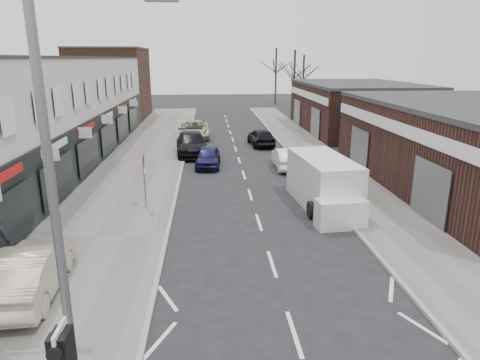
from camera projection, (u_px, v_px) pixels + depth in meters
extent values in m
cube|color=slate|center=(143.00, 161.00, 29.96)|extent=(5.50, 64.00, 0.12)
cube|color=slate|center=(318.00, 158.00, 30.86)|extent=(3.50, 64.00, 0.12)
cube|color=silver|center=(22.00, 117.00, 26.12)|extent=(8.00, 41.00, 7.10)
cube|color=#482E1F|center=(111.00, 85.00, 50.45)|extent=(8.00, 10.00, 8.00)
cube|color=#382019|center=(480.00, 150.00, 23.08)|extent=(10.00, 18.00, 4.50)
cube|color=#382019|center=(356.00, 108.00, 42.25)|extent=(10.00, 16.00, 4.50)
cube|color=silver|center=(63.00, 359.00, 6.40)|extent=(0.05, 0.55, 1.10)
cube|color=black|center=(66.00, 353.00, 6.52)|extent=(0.26, 0.20, 0.90)
cylinder|color=slate|center=(58.00, 238.00, 7.14)|extent=(0.16, 0.16, 8.00)
cylinder|color=slate|center=(145.00, 182.00, 20.13)|extent=(0.07, 0.07, 2.50)
cube|color=white|center=(145.00, 170.00, 19.97)|extent=(0.04, 0.45, 0.25)
cube|color=white|center=(323.00, 181.00, 20.98)|extent=(2.63, 5.42, 2.39)
cube|color=white|center=(341.00, 214.00, 18.18)|extent=(2.19, 1.10, 1.26)
cylinder|color=black|center=(311.00, 210.00, 19.37)|extent=(0.25, 0.80, 0.80)
cylinder|color=black|center=(353.00, 208.00, 19.51)|extent=(0.25, 0.80, 0.80)
cylinder|color=black|center=(295.00, 186.00, 22.89)|extent=(0.25, 0.80, 0.80)
cylinder|color=black|center=(331.00, 185.00, 23.03)|extent=(0.25, 0.80, 0.80)
imported|color=#B6A692|center=(30.00, 270.00, 12.82)|extent=(1.92, 4.73, 1.53)
imported|color=#13123A|center=(208.00, 157.00, 28.55)|extent=(1.81, 3.99, 1.33)
imported|color=black|center=(192.00, 144.00, 32.12)|extent=(2.74, 5.83, 1.64)
imported|color=#B8AE93|center=(195.00, 130.00, 38.73)|extent=(2.72, 5.65, 1.55)
imported|color=white|center=(286.00, 158.00, 28.10)|extent=(1.50, 4.14, 1.36)
imported|color=black|center=(261.00, 137.00, 35.38)|extent=(2.12, 4.46, 1.47)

